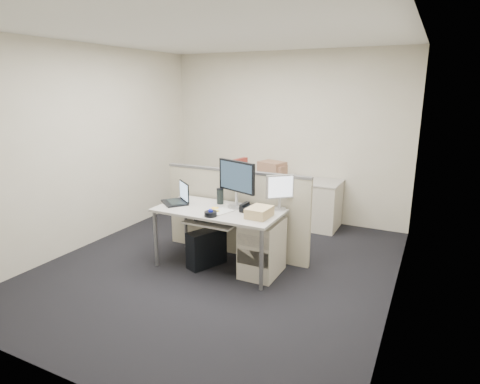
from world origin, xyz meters
The scene contains 29 objects.
floor centered at (0.00, 0.00, -0.01)m, with size 4.00×4.50×0.01m, color black.
ceiling centered at (0.00, 0.00, 2.70)m, with size 4.00×4.50×0.01m, color white.
wall_back centered at (0.00, 2.25, 1.35)m, with size 4.00×0.02×2.70m, color beige.
wall_front centered at (0.00, -2.25, 1.35)m, with size 4.00×0.02×2.70m, color beige.
wall_left centered at (-2.00, 0.00, 1.35)m, with size 0.02×4.50×2.70m, color beige.
wall_right centered at (2.00, 0.00, 1.35)m, with size 0.02×4.50×2.70m, color beige.
desk centered at (0.00, 0.00, 0.66)m, with size 1.50×0.75×0.73m.
keyboard_tray centered at (0.00, -0.18, 0.62)m, with size 0.62×0.32×0.02m, color #BBB7AF.
drawer_pedestal centered at (0.55, 0.05, 0.33)m, with size 0.40×0.55×0.65m, color beige.
cubicle_partition centered at (0.00, 0.45, 0.55)m, with size 2.00×0.06×1.10m, color #B7AE94.
back_counter centered at (0.00, 1.93, 0.36)m, with size 2.00×0.60×0.72m, color beige.
monitor_main centered at (0.15, 0.18, 1.02)m, with size 0.57×0.22×0.57m, color black.
monitor_small centered at (0.65, 0.32, 0.94)m, with size 0.34×0.17×0.42m, color #B7B7BC.
laptop centered at (-0.62, -0.02, 0.86)m, with size 0.35×0.26×0.26m, color black.
trackball centered at (0.05, -0.27, 0.76)m, with size 0.14×0.14×0.06m, color black.
desk_phone centered at (0.38, 0.08, 0.76)m, with size 0.21×0.17×0.07m, color black.
paper_stack centered at (0.07, -0.08, 0.74)m, with size 0.20×0.25×0.01m, color silver.
sticky_pad centered at (-0.05, 0.00, 0.74)m, with size 0.08×0.08×0.01m, color yellow.
travel_mug centered at (-0.10, 0.22, 0.82)m, with size 0.09×0.09×0.18m, color black.
banana centered at (0.00, -0.15, 0.75)m, with size 0.16×0.04×0.04m, color yellow.
cellphone centered at (0.10, 0.20, 0.74)m, with size 0.06×0.12×0.02m, color black.
manila_folders centered at (0.55, -0.05, 0.79)m, with size 0.23×0.30×0.11m, color tan.
keyboard centered at (0.05, -0.14, 0.64)m, with size 0.49×0.18×0.03m, color black.
pc_tower_desk centered at (-0.15, -0.05, 0.23)m, with size 0.19×0.49×0.45m, color black.
pc_tower_spare_dark centered at (-1.05, 1.63, 0.20)m, with size 0.17×0.43×0.40m, color black.
pc_tower_spare_silver centered at (-1.32, 1.63, 0.22)m, with size 0.19×0.47×0.44m, color #B7B7BC.
cardboard_box_left centered at (-0.05, 1.81, 0.86)m, with size 0.38×0.29×0.29m, color #A87557.
cardboard_box_right centered at (0.00, 1.81, 0.84)m, with size 0.33×0.25×0.23m, color #A87557.
red_binder centered at (-0.62, 1.83, 0.87)m, with size 0.07×0.31×0.29m, color maroon.
Camera 1 is at (2.25, -3.97, 2.13)m, focal length 30.00 mm.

